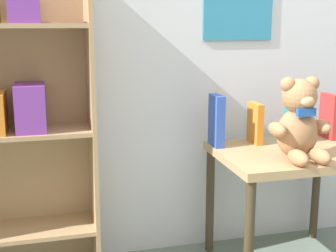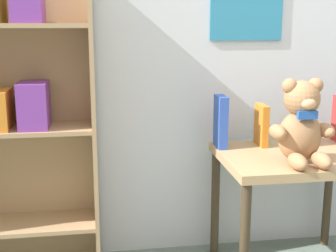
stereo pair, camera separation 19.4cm
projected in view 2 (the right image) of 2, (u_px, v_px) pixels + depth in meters
bookshelf_side at (17, 108)px, 1.97m from camera, size 0.66×0.26×1.33m
display_table at (294, 171)px, 2.02m from camera, size 0.64×0.51×0.55m
teddy_bear at (302, 125)px, 1.85m from camera, size 0.26×0.24×0.34m
book_standing_blue at (221, 122)px, 2.09m from camera, size 0.04×0.12×0.23m
book_standing_orange at (261, 125)px, 2.13m from camera, size 0.03×0.12×0.19m
book_standing_teal at (303, 121)px, 2.14m from camera, size 0.04×0.13×0.22m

